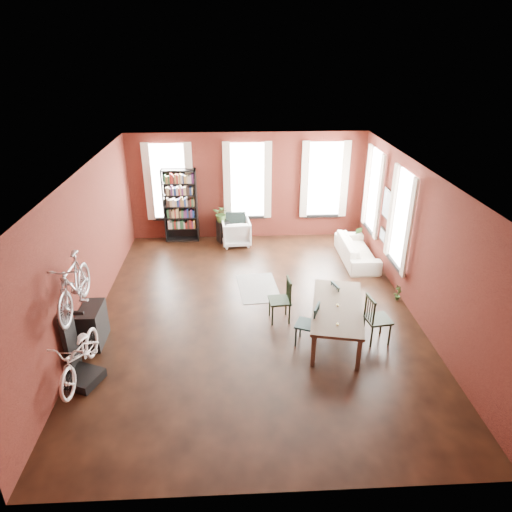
{
  "coord_description": "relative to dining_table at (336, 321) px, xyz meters",
  "views": [
    {
      "loc": [
        -0.43,
        -8.68,
        5.51
      ],
      "look_at": [
        0.05,
        0.6,
        1.14
      ],
      "focal_mm": 32.0,
      "sensor_mm": 36.0,
      "label": 1
    }
  ],
  "objects": [
    {
      "name": "plant_stand",
      "position": [
        -2.35,
        5.09,
        -0.04
      ],
      "size": [
        0.44,
        0.44,
        0.66
      ],
      "primitive_type": "cube",
      "rotation": [
        0.0,
        0.0,
        0.43
      ],
      "color": "black",
      "rests_on": "ground"
    },
    {
      "name": "plant_on_stand",
      "position": [
        -2.39,
        5.06,
        0.49
      ],
      "size": [
        0.6,
        0.63,
        0.4
      ],
      "primitive_type": "imported",
      "rotation": [
        0.0,
        0.0,
        -0.32
      ],
      "color": "#385C24",
      "rests_on": "plant_stand"
    },
    {
      "name": "plant_small",
      "position": [
        1.77,
        1.37,
        -0.3
      ],
      "size": [
        0.4,
        0.43,
        0.14
      ],
      "primitive_type": "imported",
      "rotation": [
        0.0,
        0.0,
        0.66
      ],
      "color": "#315622",
      "rests_on": "ground"
    },
    {
      "name": "dining_chair_c",
      "position": [
        0.79,
        -0.17,
        0.14
      ],
      "size": [
        0.53,
        0.53,
        1.02
      ],
      "primitive_type": "cube",
      "rotation": [
        0.0,
        0.0,
        1.72
      ],
      "color": "black",
      "rests_on": "ground"
    },
    {
      "name": "dining_chair_d",
      "position": [
        0.26,
        0.76,
        0.05
      ],
      "size": [
        0.48,
        0.48,
        0.83
      ],
      "primitive_type": "cube",
      "rotation": [
        0.0,
        0.0,
        1.86
      ],
      "color": "#163131",
      "rests_on": "ground"
    },
    {
      "name": "bike_wall_rack",
      "position": [
        -5.0,
        -0.83,
        0.28
      ],
      "size": [
        0.16,
        0.6,
        1.3
      ],
      "primitive_type": "cube",
      "color": "black",
      "rests_on": "ground"
    },
    {
      "name": "dining_chair_a",
      "position": [
        -0.63,
        -0.19,
        0.09
      ],
      "size": [
        0.55,
        0.55,
        0.91
      ],
      "primitive_type": "cube",
      "rotation": [
        0.0,
        0.0,
        -1.98
      ],
      "color": "#183535",
      "rests_on": "ground"
    },
    {
      "name": "room",
      "position": [
        -1.35,
        1.59,
        1.77
      ],
      "size": [
        9.0,
        9.04,
        3.22
      ],
      "color": "black",
      "rests_on": "ground"
    },
    {
      "name": "bike_trainer",
      "position": [
        -4.78,
        -1.14,
        -0.28
      ],
      "size": [
        0.76,
        0.76,
        0.17
      ],
      "primitive_type": "cube",
      "rotation": [
        0.0,
        0.0,
        -0.4
      ],
      "color": "black",
      "rests_on": "ground"
    },
    {
      "name": "striped_rug",
      "position": [
        -1.47,
        2.13,
        -0.36
      ],
      "size": [
        1.08,
        1.58,
        0.01
      ],
      "primitive_type": "cube",
      "rotation": [
        0.0,
        0.0,
        0.1
      ],
      "color": "black",
      "rests_on": "ground"
    },
    {
      "name": "dining_chair_b",
      "position": [
        -1.09,
        0.69,
        0.12
      ],
      "size": [
        0.49,
        0.49,
        0.98
      ],
      "primitive_type": "cube",
      "rotation": [
        0.0,
        0.0,
        -1.49
      ],
      "color": "black",
      "rests_on": "ground"
    },
    {
      "name": "cream_sofa",
      "position": [
        1.35,
        3.57,
        0.04
      ],
      "size": [
        0.61,
        2.08,
        0.81
      ],
      "primitive_type": "imported",
      "rotation": [
        0.0,
        0.0,
        1.57
      ],
      "color": "beige",
      "rests_on": "ground"
    },
    {
      "name": "bicycle_hung",
      "position": [
        -4.75,
        -0.83,
        1.77
      ],
      "size": [
        0.47,
        1.0,
        1.66
      ],
      "primitive_type": "imported",
      "color": "#A5A8AD",
      "rests_on": "bike_wall_rack"
    },
    {
      "name": "bookshelf",
      "position": [
        -3.6,
        5.27,
        0.73
      ],
      "size": [
        1.0,
        0.32,
        2.2
      ],
      "primitive_type": "cube",
      "color": "black",
      "rests_on": "ground"
    },
    {
      "name": "plant_by_sofa",
      "position": [
        1.57,
        4.53,
        -0.23
      ],
      "size": [
        0.41,
        0.67,
        0.28
      ],
      "primitive_type": "imported",
      "rotation": [
        0.0,
        0.0,
        -0.1
      ],
      "color": "#315F26",
      "rests_on": "ground"
    },
    {
      "name": "dining_table",
      "position": [
        0.0,
        0.0,
        0.0
      ],
      "size": [
        1.41,
        2.31,
        0.73
      ],
      "primitive_type": "cube",
      "rotation": [
        0.0,
        0.0,
        -0.21
      ],
      "color": "#4A3B2C",
      "rests_on": "ground"
    },
    {
      "name": "bicycle_floor",
      "position": [
        -4.74,
        -1.17,
        0.65
      ],
      "size": [
        0.65,
        0.93,
        1.7
      ],
      "primitive_type": "imported",
      "rotation": [
        0.0,
        0.0,
        -0.06
      ],
      "color": "white",
      "rests_on": "bike_trainer"
    },
    {
      "name": "white_armchair",
      "position": [
        -1.97,
        4.87,
        0.05
      ],
      "size": [
        0.89,
        0.84,
        0.84
      ],
      "primitive_type": "imported",
      "rotation": [
        0.0,
        0.0,
        3.24
      ],
      "color": "silver",
      "rests_on": "ground"
    },
    {
      "name": "console_table",
      "position": [
        -4.88,
        0.07,
        0.03
      ],
      "size": [
        0.4,
        0.8,
        0.8
      ],
      "primitive_type": "cube",
      "color": "black",
      "rests_on": "ground"
    }
  ]
}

